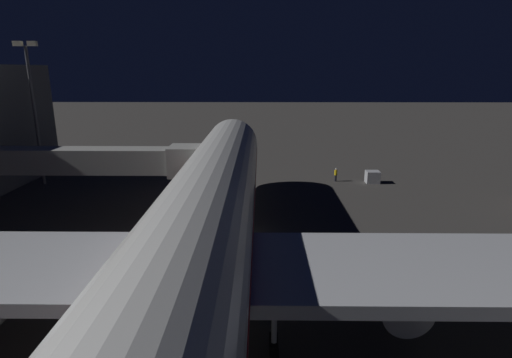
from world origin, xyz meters
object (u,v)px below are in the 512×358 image
object	(u,v)px
baggage_container_near_belt	(373,177)
traffic_cone_nose_starboard	(218,183)
jet_bridge	(94,161)
traffic_cone_nose_port	(251,183)
apron_floodlight_mast	(34,104)
airliner_at_gate	(196,244)
ground_crew_marshaller_fwd	(336,174)

from	to	relation	value
baggage_container_near_belt	traffic_cone_nose_starboard	world-z (taller)	baggage_container_near_belt
jet_bridge	traffic_cone_nose_port	xyz separation A→B (m)	(-15.61, -11.98, -5.62)
jet_bridge	traffic_cone_nose_port	size ratio (longest dim) A/B	46.11
apron_floodlight_mast	traffic_cone_nose_starboard	size ratio (longest dim) A/B	33.14
jet_bridge	apron_floodlight_mast	xyz separation A→B (m)	(12.09, -12.04, 4.66)
airliner_at_gate	jet_bridge	size ratio (longest dim) A/B	2.62
apron_floodlight_mast	traffic_cone_nose_port	distance (m)	29.55
jet_bridge	ground_crew_marshaller_fwd	world-z (taller)	jet_bridge
airliner_at_gate	ground_crew_marshaller_fwd	xyz separation A→B (m)	(-13.81, -33.75, -4.77)
ground_crew_marshaller_fwd	traffic_cone_nose_starboard	distance (m)	16.13
apron_floodlight_mast	traffic_cone_nose_port	world-z (taller)	apron_floodlight_mast
jet_bridge	apron_floodlight_mast	size ratio (longest dim) A/B	1.39
traffic_cone_nose_port	traffic_cone_nose_starboard	bearing A→B (deg)	0.00
traffic_cone_nose_port	baggage_container_near_belt	bearing A→B (deg)	-175.98
traffic_cone_nose_starboard	ground_crew_marshaller_fwd	bearing A→B (deg)	-173.29
baggage_container_near_belt	traffic_cone_nose_port	distance (m)	16.49
baggage_container_near_belt	traffic_cone_nose_starboard	xyz separation A→B (m)	(20.84, 1.16, -0.54)
traffic_cone_nose_starboard	jet_bridge	bearing A→B (deg)	46.89
ground_crew_marshaller_fwd	traffic_cone_nose_port	bearing A→B (deg)	9.22
ground_crew_marshaller_fwd	jet_bridge	bearing A→B (deg)	26.99
airliner_at_gate	baggage_container_near_belt	xyz separation A→B (m)	(-18.64, -33.02, -4.98)
traffic_cone_nose_starboard	apron_floodlight_mast	bearing A→B (deg)	-0.15
airliner_at_gate	jet_bridge	bearing A→B (deg)	-56.00
apron_floodlight_mast	ground_crew_marshaller_fwd	world-z (taller)	apron_floodlight_mast
traffic_cone_nose_starboard	airliner_at_gate	bearing A→B (deg)	93.95
traffic_cone_nose_port	jet_bridge	bearing A→B (deg)	37.49
airliner_at_gate	ground_crew_marshaller_fwd	bearing A→B (deg)	-112.25
airliner_at_gate	jet_bridge	xyz separation A→B (m)	(13.41, -19.89, 0.10)
airliner_at_gate	traffic_cone_nose_starboard	bearing A→B (deg)	-86.05
ground_crew_marshaller_fwd	traffic_cone_nose_starboard	bearing A→B (deg)	6.71
airliner_at_gate	apron_floodlight_mast	distance (m)	41.14
airliner_at_gate	ground_crew_marshaller_fwd	world-z (taller)	airliner_at_gate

